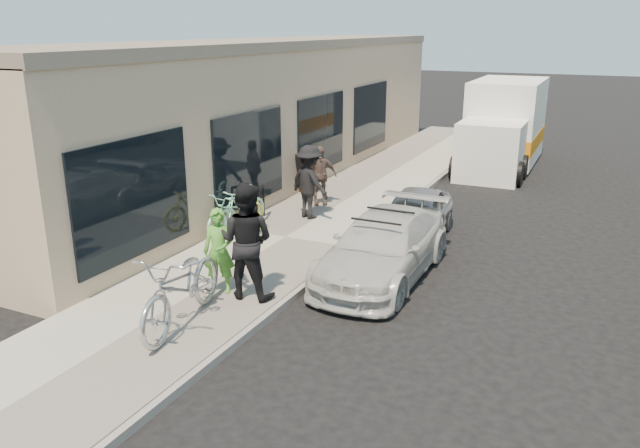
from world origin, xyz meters
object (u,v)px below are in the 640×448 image
(sedan_white, at_px, (383,247))
(woman_rider, at_px, (219,251))
(bike_rack, at_px, (261,200))
(moving_truck, at_px, (503,129))
(sandwich_board, at_px, (305,172))
(cruiser_bike_a, at_px, (242,209))
(sedan_silver, at_px, (415,215))
(cruiser_bike_c, at_px, (253,216))
(bystander_a, at_px, (309,182))
(cruiser_bike_b, at_px, (236,212))
(tandem_bike, at_px, (183,287))
(man_standing, at_px, (247,241))
(bystander_b, at_px, (319,175))

(sedan_white, relative_size, woman_rider, 2.77)
(bike_rack, height_order, moving_truck, moving_truck)
(sandwich_board, xyz_separation_m, cruiser_bike_a, (0.23, -3.64, -0.07))
(sedan_silver, height_order, cruiser_bike_c, sedan_silver)
(sandwich_board, distance_m, bystander_a, 2.47)
(sandwich_board, distance_m, woman_rider, 7.02)
(sandwich_board, distance_m, sedan_white, 6.06)
(moving_truck, xyz_separation_m, cruiser_bike_a, (-3.98, -10.25, -0.62))
(moving_truck, height_order, cruiser_bike_a, moving_truck)
(moving_truck, bearing_deg, bike_rack, -113.97)
(cruiser_bike_c, bearing_deg, sandwich_board, 85.06)
(woman_rider, bearing_deg, sedan_white, 22.34)
(moving_truck, relative_size, bystander_a, 3.31)
(bike_rack, bearing_deg, moving_truck, 66.81)
(sandwich_board, relative_size, sedan_silver, 0.34)
(cruiser_bike_b, xyz_separation_m, bystander_a, (0.96, 1.77, 0.40))
(bike_rack, distance_m, cruiser_bike_c, 1.34)
(tandem_bike, bearing_deg, sandwich_board, 94.30)
(sedan_white, xyz_separation_m, woman_rider, (-2.20, -2.21, 0.30))
(moving_truck, relative_size, woman_rider, 3.88)
(moving_truck, distance_m, cruiser_bike_a, 11.01)
(moving_truck, relative_size, cruiser_bike_c, 3.74)
(bike_rack, xyz_separation_m, cruiser_bike_a, (0.02, -0.90, 0.03))
(tandem_bike, relative_size, woman_rider, 1.60)
(woman_rider, xyz_separation_m, man_standing, (0.52, 0.06, 0.25))
(moving_truck, height_order, cruiser_bike_c, moving_truck)
(moving_truck, height_order, cruiser_bike_b, moving_truck)
(sandwich_board, relative_size, bystander_a, 0.63)
(sandwich_board, height_order, bystander_b, bystander_b)
(sedan_white, relative_size, man_standing, 2.08)
(man_standing, height_order, cruiser_bike_c, man_standing)
(sedan_silver, distance_m, man_standing, 4.82)
(moving_truck, relative_size, bystander_b, 3.79)
(man_standing, distance_m, bystander_b, 5.92)
(man_standing, height_order, bystander_a, man_standing)
(moving_truck, xyz_separation_m, bystander_a, (-3.01, -8.75, -0.24))
(man_standing, bearing_deg, sedan_silver, -115.12)
(bike_rack, bearing_deg, sedan_silver, 8.27)
(cruiser_bike_a, bearing_deg, bystander_a, 64.16)
(sandwich_board, relative_size, moving_truck, 0.19)
(sandwich_board, height_order, sedan_white, sandwich_board)
(woman_rider, distance_m, bystander_a, 4.69)
(sedan_silver, distance_m, woman_rider, 5.05)
(sedan_silver, relative_size, cruiser_bike_a, 2.00)
(man_standing, distance_m, bystander_a, 4.72)
(sedan_white, distance_m, sedan_silver, 2.38)
(cruiser_bike_c, bearing_deg, bike_rack, 97.66)
(moving_truck, xyz_separation_m, tandem_bike, (-2.24, -14.68, -0.49))
(sedan_white, relative_size, moving_truck, 0.71)
(cruiser_bike_a, bearing_deg, bystander_b, 82.75)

